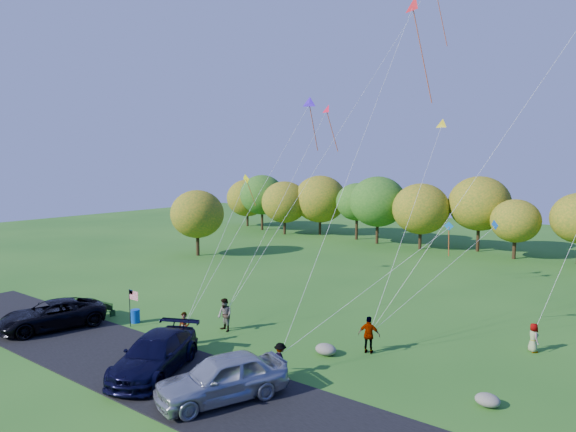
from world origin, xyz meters
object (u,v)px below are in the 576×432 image
(minivan_navy, at_px, (155,354))
(park_bench, at_px, (105,308))
(flyer_d, at_px, (369,335))
(flyer_c, at_px, (280,359))
(minivan_silver, at_px, (222,377))
(flyer_b, at_px, (225,315))
(flyer_a, at_px, (184,329))
(trash_barrel, at_px, (135,316))
(minivan_dark, at_px, (52,315))
(flyer_e, at_px, (533,338))

(minivan_navy, bearing_deg, park_bench, 133.37)
(flyer_d, bearing_deg, flyer_c, 51.92)
(minivan_silver, xyz_separation_m, flyer_b, (-6.12, 6.42, -0.04))
(minivan_navy, height_order, flyer_b, flyer_b)
(minivan_silver, bearing_deg, park_bench, -172.87)
(minivan_navy, bearing_deg, flyer_a, 93.30)
(minivan_silver, bearing_deg, flyer_b, 156.23)
(minivan_silver, height_order, flyer_c, minivan_silver)
(trash_barrel, bearing_deg, flyer_a, -8.07)
(flyer_c, height_order, trash_barrel, flyer_c)
(minivan_silver, bearing_deg, flyer_c, 106.89)
(minivan_dark, xyz_separation_m, flyer_a, (8.20, 3.01, 0.02))
(flyer_e, bearing_deg, minivan_silver, 108.05)
(flyer_a, relative_size, flyer_b, 0.93)
(minivan_navy, height_order, flyer_d, flyer_d)
(minivan_navy, relative_size, minivan_silver, 1.08)
(minivan_silver, height_order, park_bench, minivan_silver)
(flyer_d, relative_size, park_bench, 1.21)
(park_bench, bearing_deg, flyer_e, 16.85)
(park_bench, distance_m, trash_barrel, 2.95)
(flyer_a, xyz_separation_m, flyer_c, (6.62, 0.00, -0.13))
(minivan_navy, xyz_separation_m, trash_barrel, (-7.19, 4.16, -0.52))
(minivan_silver, height_order, flyer_e, minivan_silver)
(trash_barrel, bearing_deg, flyer_d, 17.01)
(flyer_a, height_order, flyer_c, flyer_a)
(flyer_b, distance_m, park_bench, 8.79)
(minivan_silver, relative_size, flyer_d, 2.87)
(minivan_dark, xyz_separation_m, minivan_silver, (14.47, -0.44, 0.12))
(park_bench, bearing_deg, minivan_navy, -27.11)
(flyer_a, xyz_separation_m, flyer_d, (8.53, 5.00, 0.07))
(minivan_navy, distance_m, flyer_e, 19.21)
(minivan_silver, xyz_separation_m, flyer_e, (8.99, 13.80, -0.25))
(flyer_c, distance_m, flyer_e, 13.48)
(minivan_dark, relative_size, minivan_navy, 0.98)
(minivan_dark, height_order, flyer_d, flyer_d)
(flyer_c, xyz_separation_m, trash_barrel, (-11.96, 0.76, -0.36))
(flyer_a, bearing_deg, flyer_e, 13.31)
(minivan_navy, bearing_deg, flyer_d, 26.35)
(minivan_dark, relative_size, trash_barrel, 7.19)
(flyer_c, xyz_separation_m, park_bench, (-14.91, 0.58, -0.31))
(minivan_dark, relative_size, flyer_d, 3.06)
(minivan_navy, relative_size, flyer_e, 3.96)
(flyer_b, xyz_separation_m, park_bench, (-8.45, -2.38, -0.50))
(flyer_b, xyz_separation_m, flyer_c, (6.46, -2.97, -0.19))
(minivan_dark, distance_m, flyer_d, 18.55)
(flyer_a, bearing_deg, flyer_b, 66.24)
(flyer_b, relative_size, flyer_d, 1.00)
(minivan_navy, bearing_deg, flyer_c, 10.32)
(flyer_c, relative_size, flyer_d, 0.80)
(minivan_silver, bearing_deg, minivan_dark, -159.13)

